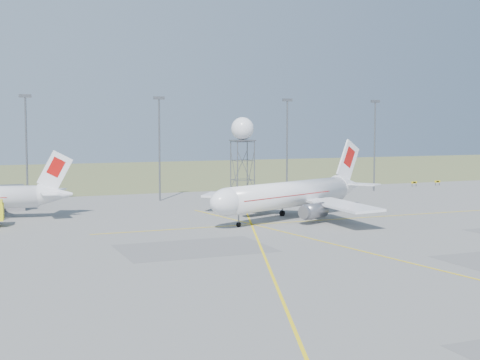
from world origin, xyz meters
name	(u,v)px	position (x,y,z in m)	size (l,w,h in m)	color
ground	(406,258)	(0.00, 0.00, 0.00)	(400.00, 400.00, 0.00)	gray
grass_strip	(126,174)	(0.00, 140.00, 0.01)	(400.00, 120.00, 0.03)	#586638
mast_a	(26,141)	(-35.00, 66.00, 12.07)	(2.20, 0.50, 20.50)	slate
mast_b	(159,140)	(-10.00, 66.00, 12.07)	(2.20, 0.50, 20.50)	slate
mast_c	(287,138)	(18.00, 66.00, 12.07)	(2.20, 0.50, 20.50)	slate
mast_d	(375,138)	(40.00, 66.00, 12.07)	(2.20, 0.50, 20.50)	slate
taxi_sign_near	(414,183)	(55.60, 72.00, 0.89)	(1.60, 0.17, 1.20)	black
taxi_sign_far	(437,182)	(62.60, 72.00, 0.89)	(1.60, 0.17, 1.20)	black
airliner_main	(290,195)	(2.37, 33.42, 3.82)	(34.90, 32.55, 12.45)	white
radar_tower	(242,153)	(6.17, 62.32, 9.26)	(4.56, 4.56, 16.51)	slate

